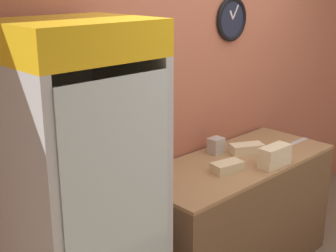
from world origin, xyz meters
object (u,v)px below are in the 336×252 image
Objects in this scene: condiment_jar at (154,163)px; sandwich_flat_right at (227,167)px; sandwich_flat_left at (247,149)px; chefs_knife at (290,144)px; sandwich_stack_bottom at (274,161)px; napkin_dispenser at (216,146)px; beverage_cooler at (75,191)px; sandwich_stack_middle at (275,151)px.

sandwich_flat_right is at bearing -42.48° from condiment_jar.
sandwich_flat_left is 0.77m from condiment_jar.
sandwich_stack_bottom is at bearing -160.81° from chefs_knife.
sandwich_stack_bottom reaches higher than sandwich_flat_right.
napkin_dispenser is at bearing 152.52° from chefs_knife.
condiment_jar reaches higher than sandwich_stack_bottom.
napkin_dispenser is (-0.16, 0.17, 0.02)m from sandwich_flat_left.
beverage_cooler is 7.38× the size of sandwich_flat_left.
chefs_knife is (0.47, 0.16, -0.03)m from sandwich_stack_bottom.
sandwich_flat_left is at bearing 17.04° from sandwich_flat_right.
sandwich_stack_bottom is at bearing 0.00° from sandwich_stack_middle.
sandwich_flat_left is (1.51, -0.01, -0.14)m from beverage_cooler.
napkin_dispenser reaches higher than sandwich_flat_left.
napkin_dispenser is at bearing 53.31° from sandwich_flat_right.
sandwich_flat_right is 0.50m from condiment_jar.
condiment_jar is (-0.74, 0.23, 0.03)m from sandwich_flat_left.
condiment_jar reaches higher than chefs_knife.
sandwich_stack_bottom is 1.01× the size of sandwich_stack_middle.
sandwich_stack_bottom is at bearing -102.61° from sandwich_flat_left.
sandwich_flat_right reaches higher than chefs_knife.
napkin_dispenser is (-0.09, 0.46, 0.02)m from sandwich_stack_bottom.
sandwich_stack_bottom is 0.47m from napkin_dispenser.
chefs_knife is at bearing -0.85° from sandwich_flat_right.
beverage_cooler reaches higher than condiment_jar.
beverage_cooler is 5.26× the size of chefs_knife.
sandwich_stack_bottom is at bearing -78.39° from napkin_dispenser.
condiment_jar reaches higher than sandwich_flat_left.
beverage_cooler is 7.85× the size of sandwich_stack_middle.
beverage_cooler is at bearing 168.41° from sandwich_stack_middle.
sandwich_flat_right is at bearing -126.69° from napkin_dispenser.
sandwich_flat_right is 0.63× the size of chefs_knife.
sandwich_stack_bottom is 0.85m from condiment_jar.
sandwich_flat_left is at bearing -16.94° from condiment_jar.
beverage_cooler is at bearing 179.76° from sandwich_flat_left.
beverage_cooler is 15.16× the size of condiment_jar.
condiment_jar is 0.58m from napkin_dispenser.
napkin_dispenser is (0.21, 0.28, 0.03)m from sandwich_flat_right.
sandwich_stack_middle is at bearing -160.81° from chefs_knife.
beverage_cooler is 1.15m from sandwich_flat_right.
beverage_cooler is 8.34× the size of sandwich_flat_right.
napkin_dispenser is at bearing 133.13° from sandwich_flat_left.
sandwich_flat_left is at bearing -46.87° from napkin_dispenser.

